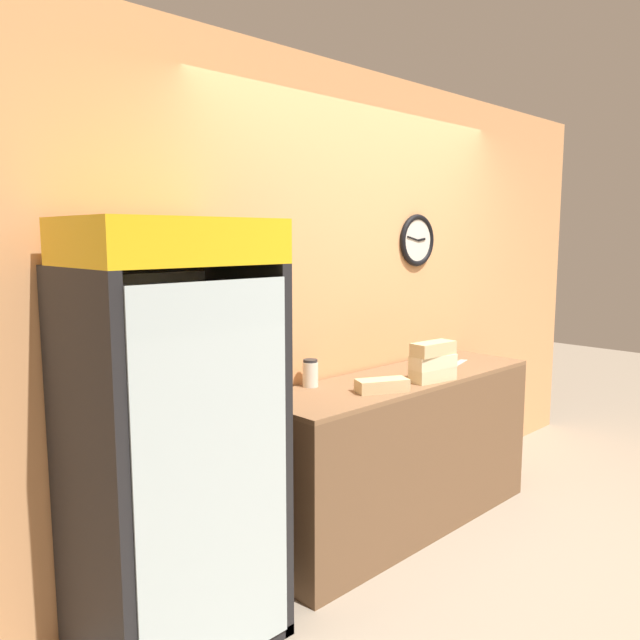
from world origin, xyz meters
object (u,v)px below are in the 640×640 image
(beverage_cooler, at_px, (167,418))
(sandwich_flat_left, at_px, (382,385))
(condiment_jar, at_px, (310,373))
(chefs_knife, at_px, (453,365))
(sandwich_stack_middle, at_px, (433,362))
(sandwich_stack_top, at_px, (433,349))
(sandwich_stack_bottom, at_px, (433,374))

(beverage_cooler, relative_size, sandwich_flat_left, 6.05)
(condiment_jar, bearing_deg, chefs_knife, -13.45)
(sandwich_stack_middle, bearing_deg, sandwich_flat_left, 174.33)
(chefs_knife, height_order, condiment_jar, condiment_jar)
(beverage_cooler, height_order, sandwich_stack_middle, beverage_cooler)
(condiment_jar, bearing_deg, beverage_cooler, -169.09)
(sandwich_stack_top, bearing_deg, chefs_knife, 18.77)
(sandwich_stack_middle, height_order, sandwich_stack_top, sandwich_stack_top)
(beverage_cooler, distance_m, chefs_knife, 2.03)
(chefs_knife, bearing_deg, sandwich_stack_top, -161.23)
(sandwich_stack_bottom, xyz_separation_m, chefs_knife, (0.43, 0.15, -0.03))
(beverage_cooler, xyz_separation_m, condiment_jar, (1.00, 0.19, 0.00))
(sandwich_stack_bottom, bearing_deg, sandwich_flat_left, 174.33)
(beverage_cooler, bearing_deg, sandwich_flat_left, -7.52)
(sandwich_flat_left, height_order, condiment_jar, condiment_jar)
(sandwich_flat_left, height_order, chefs_knife, sandwich_flat_left)
(sandwich_stack_middle, height_order, chefs_knife, sandwich_stack_middle)
(sandwich_flat_left, distance_m, condiment_jar, 0.40)
(chefs_knife, relative_size, condiment_jar, 2.30)
(sandwich_stack_bottom, relative_size, chefs_knife, 0.84)
(sandwich_stack_middle, height_order, sandwich_flat_left, sandwich_stack_middle)
(beverage_cooler, xyz_separation_m, chefs_knife, (2.02, -0.05, -0.07))
(sandwich_stack_middle, relative_size, sandwich_stack_top, 1.03)
(sandwich_stack_middle, distance_m, condiment_jar, 0.71)
(sandwich_stack_bottom, distance_m, sandwich_flat_left, 0.40)
(condiment_jar, bearing_deg, sandwich_flat_left, -61.51)
(beverage_cooler, relative_size, condiment_jar, 11.95)
(beverage_cooler, height_order, sandwich_flat_left, beverage_cooler)
(sandwich_flat_left, bearing_deg, condiment_jar, 118.49)
(beverage_cooler, xyz_separation_m, sandwich_stack_top, (1.59, -0.20, 0.11))
(sandwich_flat_left, relative_size, condiment_jar, 1.98)
(sandwich_stack_bottom, bearing_deg, chefs_knife, 18.77)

